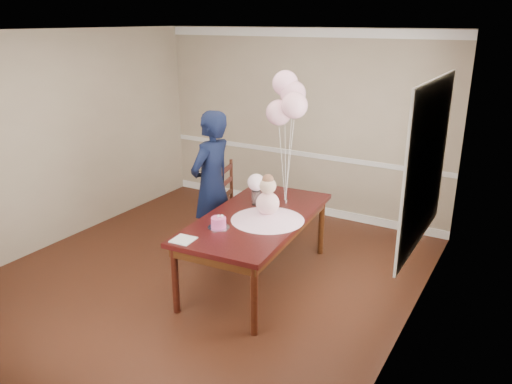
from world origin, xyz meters
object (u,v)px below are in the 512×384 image
dining_chair_seat (242,210)px  woman (212,185)px  birthday_cake (219,222)px  dining_table_top (257,218)px

dining_chair_seat → woman: (-0.17, -0.42, 0.43)m
birthday_cake → dining_chair_seat: birthday_cake is taller
dining_table_top → birthday_cake: birthday_cake is taller
dining_table_top → woman: size_ratio=1.14×
dining_table_top → dining_chair_seat: bearing=126.8°
dining_chair_seat → woman: woman is taller
dining_table_top → woman: 0.88m
dining_chair_seat → birthday_cake: bearing=-82.0°
birthday_cake → woman: size_ratio=0.09×
dining_table_top → woman: (-0.81, 0.30, 0.16)m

